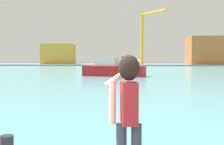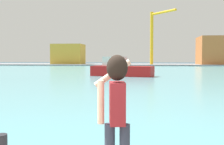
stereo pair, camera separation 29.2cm
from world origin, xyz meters
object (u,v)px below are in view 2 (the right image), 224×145
Objects in this scene: boat_moored at (121,69)px; warehouse_left at (68,54)px; port_crane at (154,32)px; person_photographer at (116,106)px.

boat_moored is 61.96m from warehouse_left.
boat_moored is at bearing -96.75° from port_crane.
warehouse_left is 0.62× the size of port_crane.
boat_moored is 0.51× the size of port_crane.
port_crane reaches higher than warehouse_left.
boat_moored is 0.82× the size of warehouse_left.
warehouse_left is (-22.67, 57.59, 2.85)m from boat_moored.
port_crane is (3.63, 85.47, 8.76)m from person_photographer.
port_crane is at bearing -9.33° from warehouse_left.
person_photographer is at bearing -92.43° from port_crane.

